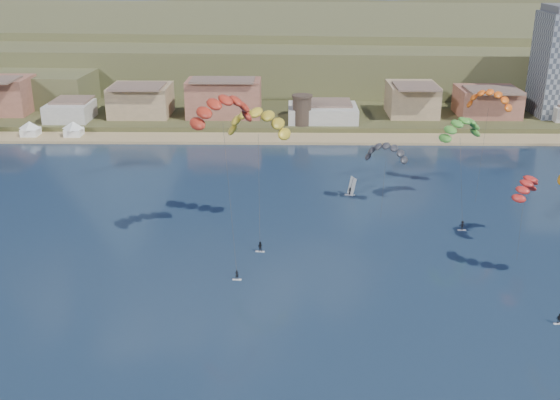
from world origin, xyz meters
name	(u,v)px	position (x,y,z in m)	size (l,w,h in m)	color
ground	(276,366)	(0.00, 0.00, 0.00)	(2400.00, 2400.00, 0.00)	black
beach	(284,138)	(0.00, 106.00, 0.25)	(2200.00, 12.00, 0.90)	tan
land	(289,7)	(0.00, 560.00, 0.00)	(2200.00, 900.00, 4.00)	brown
foothills	(337,45)	(22.39, 232.47, 9.08)	(940.00, 210.00, 18.00)	brown
town	(149,98)	(-40.00, 122.00, 8.00)	(400.00, 24.00, 12.00)	beige
watchtower	(302,110)	(5.00, 114.00, 6.37)	(5.82, 5.82, 8.60)	#47382D
beach_tents	(7,125)	(-76.25, 106.00, 3.71)	(43.40, 6.40, 5.00)	white
kitesurfer_red	(222,105)	(-9.39, 35.32, 25.07)	(12.07, 18.14, 28.74)	silver
kitesurfer_yellow	(258,118)	(-4.11, 45.00, 20.62)	(13.07, 16.40, 24.42)	silver
kitesurfer_green	(461,126)	(35.06, 56.35, 16.49)	(10.56, 18.05, 20.82)	silver
distant_kite_dark	(386,149)	(20.73, 56.32, 11.70)	(9.54, 7.14, 15.05)	#262626
distant_kite_orange	(490,96)	(42.60, 65.02, 20.56)	(10.23, 7.91, 23.43)	#262626
distant_kite_red	(526,183)	(42.24, 38.07, 11.08)	(7.30, 8.69, 14.35)	#262626
windsurfer	(351,190)	(14.51, 61.61, 1.24)	(2.28, 2.50, 3.92)	silver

